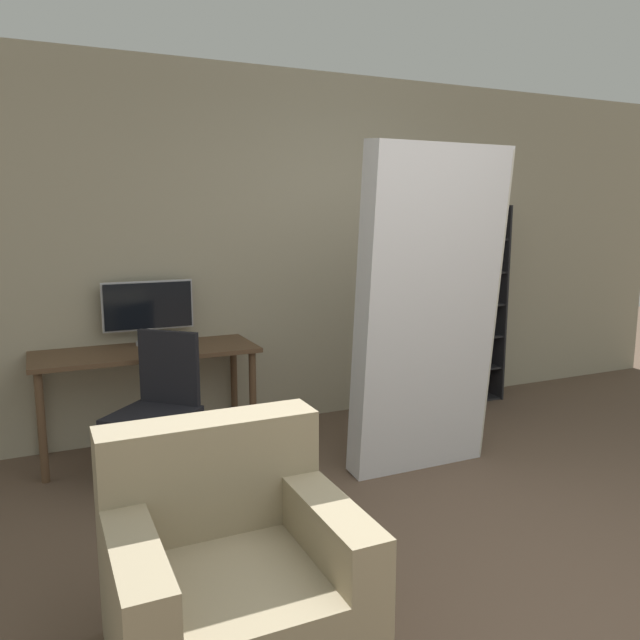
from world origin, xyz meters
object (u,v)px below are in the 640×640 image
(monitor, at_px, (148,309))
(armchair, at_px, (230,577))
(mattress_near, at_px, (428,313))
(office_chair, at_px, (158,427))
(bookshelf, at_px, (459,308))

(monitor, xyz_separation_m, armchair, (-0.13, -2.35, -0.66))
(monitor, relative_size, mattress_near, 0.30)
(monitor, xyz_separation_m, mattress_near, (1.50, -1.20, 0.04))
(armchair, bearing_deg, monitor, 86.78)
(monitor, bearing_deg, office_chair, -97.37)
(monitor, xyz_separation_m, office_chair, (-0.10, -0.77, -0.60))
(mattress_near, xyz_separation_m, armchair, (-1.63, -1.15, -0.70))
(mattress_near, bearing_deg, monitor, 141.33)
(office_chair, height_order, bookshelf, bookshelf)
(bookshelf, xyz_separation_m, mattress_near, (-1.14, -1.18, 0.20))
(bookshelf, bearing_deg, office_chair, -164.82)
(monitor, height_order, mattress_near, mattress_near)
(monitor, relative_size, office_chair, 0.66)
(monitor, bearing_deg, armchair, -93.22)
(armchair, bearing_deg, bookshelf, 40.01)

